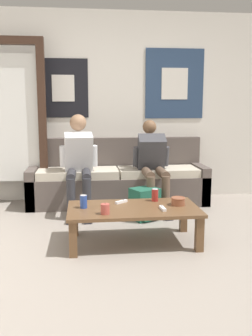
{
  "coord_description": "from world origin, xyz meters",
  "views": [
    {
      "loc": [
        -0.44,
        -2.89,
        1.31
      ],
      "look_at": [
        0.01,
        1.07,
        0.63
      ],
      "focal_mm": 40.0,
      "sensor_mm": 36.0,
      "label": 1
    }
  ],
  "objects_px": {
    "drink_can_red": "(155,195)",
    "game_controller_near_left": "(163,208)",
    "couch": "(118,181)",
    "person_seated_adult": "(79,160)",
    "person_seated_teen": "(153,161)",
    "game_controller_near_right": "(121,202)",
    "ceramic_bowl": "(178,201)",
    "coffee_table": "(133,213)",
    "pillar_candle": "(105,209)",
    "backpack": "(145,205)",
    "drink_can_blue": "(84,202)"
  },
  "relations": [
    {
      "from": "pillar_candle",
      "to": "ceramic_bowl",
      "type": "bearing_deg",
      "value": 17.14
    },
    {
      "from": "drink_can_blue",
      "to": "game_controller_near_right",
      "type": "xyz_separation_m",
      "value": [
        0.37,
        0.14,
        -0.05
      ]
    },
    {
      "from": "coffee_table",
      "to": "game_controller_near_right",
      "type": "bearing_deg",
      "value": 118.71
    },
    {
      "from": "pillar_candle",
      "to": "drink_can_red",
      "type": "relative_size",
      "value": 0.85
    },
    {
      "from": "backpack",
      "to": "couch",
      "type": "bearing_deg",
      "value": 107.5
    },
    {
      "from": "pillar_candle",
      "to": "drink_can_blue",
      "type": "xyz_separation_m",
      "value": [
        -0.19,
        0.22,
        0.02
      ]
    },
    {
      "from": "ceramic_bowl",
      "to": "coffee_table",
      "type": "bearing_deg",
      "value": -175.39
    },
    {
      "from": "person_seated_teen",
      "to": "backpack",
      "type": "height_order",
      "value": "person_seated_teen"
    },
    {
      "from": "person_seated_adult",
      "to": "ceramic_bowl",
      "type": "height_order",
      "value": "person_seated_adult"
    },
    {
      "from": "drink_can_red",
      "to": "pillar_candle",
      "type": "bearing_deg",
      "value": -142.69
    },
    {
      "from": "backpack",
      "to": "game_controller_near_left",
      "type": "bearing_deg",
      "value": -88.35
    },
    {
      "from": "person_seated_teen",
      "to": "pillar_candle",
      "type": "xyz_separation_m",
      "value": [
        -0.68,
        -1.38,
        -0.21
      ]
    },
    {
      "from": "person_seated_teen",
      "to": "game_controller_near_right",
      "type": "relative_size",
      "value": 8.32
    },
    {
      "from": "drink_can_red",
      "to": "game_controller_near_left",
      "type": "xyz_separation_m",
      "value": [
        0.01,
        -0.32,
        -0.05
      ]
    },
    {
      "from": "ceramic_bowl",
      "to": "game_controller_near_right",
      "type": "relative_size",
      "value": 1.04
    },
    {
      "from": "drink_can_blue",
      "to": "game_controller_near_right",
      "type": "height_order",
      "value": "drink_can_blue"
    },
    {
      "from": "backpack",
      "to": "game_controller_near_left",
      "type": "height_order",
      "value": "game_controller_near_left"
    },
    {
      "from": "person_seated_teen",
      "to": "drink_can_blue",
      "type": "distance_m",
      "value": 1.46
    },
    {
      "from": "person_seated_teen",
      "to": "game_controller_near_right",
      "type": "xyz_separation_m",
      "value": [
        -0.5,
        -1.01,
        -0.24
      ]
    },
    {
      "from": "couch",
      "to": "backpack",
      "type": "xyz_separation_m",
      "value": [
        0.25,
        -0.78,
        -0.12
      ]
    },
    {
      "from": "pillar_candle",
      "to": "game_controller_near_left",
      "type": "bearing_deg",
      "value": 8.82
    },
    {
      "from": "coffee_table",
      "to": "backpack",
      "type": "distance_m",
      "value": 0.77
    },
    {
      "from": "person_seated_teen",
      "to": "ceramic_bowl",
      "type": "xyz_separation_m",
      "value": [
        0.04,
        -1.15,
        -0.21
      ]
    },
    {
      "from": "game_controller_near_left",
      "to": "backpack",
      "type": "bearing_deg",
      "value": 91.65
    },
    {
      "from": "backpack",
      "to": "person_seated_teen",
      "type": "bearing_deg",
      "value": 69.94
    },
    {
      "from": "person_seated_adult",
      "to": "ceramic_bowl",
      "type": "distance_m",
      "value": 1.51
    },
    {
      "from": "couch",
      "to": "ceramic_bowl",
      "type": "relative_size",
      "value": 16.86
    },
    {
      "from": "drink_can_blue",
      "to": "person_seated_adult",
      "type": "bearing_deg",
      "value": 92.7
    },
    {
      "from": "person_seated_adult",
      "to": "game_controller_near_left",
      "type": "bearing_deg",
      "value": -58.44
    },
    {
      "from": "backpack",
      "to": "drink_can_red",
      "type": "distance_m",
      "value": 0.57
    },
    {
      "from": "game_controller_near_left",
      "to": "drink_can_red",
      "type": "bearing_deg",
      "value": 92.14
    },
    {
      "from": "game_controller_near_left",
      "to": "ceramic_bowl",
      "type": "bearing_deg",
      "value": 37.21
    },
    {
      "from": "coffee_table",
      "to": "game_controller_near_right",
      "type": "relative_size",
      "value": 9.23
    },
    {
      "from": "pillar_candle",
      "to": "game_controller_near_left",
      "type": "relative_size",
      "value": 0.72
    },
    {
      "from": "couch",
      "to": "ceramic_bowl",
      "type": "distance_m",
      "value": 1.54
    },
    {
      "from": "coffee_table",
      "to": "ceramic_bowl",
      "type": "distance_m",
      "value": 0.45
    },
    {
      "from": "game_controller_near_right",
      "to": "drink_can_blue",
      "type": "bearing_deg",
      "value": -158.61
    },
    {
      "from": "coffee_table",
      "to": "drink_can_blue",
      "type": "height_order",
      "value": "drink_can_blue"
    },
    {
      "from": "drink_can_red",
      "to": "person_seated_adult",
      "type": "bearing_deg",
      "value": 128.87
    },
    {
      "from": "backpack",
      "to": "drink_can_blue",
      "type": "bearing_deg",
      "value": -135.34
    },
    {
      "from": "coffee_table",
      "to": "person_seated_adult",
      "type": "height_order",
      "value": "person_seated_adult"
    },
    {
      "from": "coffee_table",
      "to": "couch",
      "type": "bearing_deg",
      "value": 90.4
    },
    {
      "from": "backpack",
      "to": "drink_can_red",
      "type": "relative_size",
      "value": 2.98
    },
    {
      "from": "person_seated_adult",
      "to": "ceramic_bowl",
      "type": "xyz_separation_m",
      "value": [
        0.96,
        -1.13,
        -0.25
      ]
    },
    {
      "from": "drink_can_red",
      "to": "drink_can_blue",
      "type": "bearing_deg",
      "value": -165.79
    },
    {
      "from": "pillar_candle",
      "to": "person_seated_adult",
      "type": "bearing_deg",
      "value": 100.18
    },
    {
      "from": "backpack",
      "to": "drink_can_red",
      "type": "bearing_deg",
      "value": -88.65
    },
    {
      "from": "pillar_candle",
      "to": "drink_can_red",
      "type": "bearing_deg",
      "value": 37.31
    },
    {
      "from": "game_controller_near_left",
      "to": "game_controller_near_right",
      "type": "xyz_separation_m",
      "value": [
        -0.36,
        0.28,
        0.0
      ]
    },
    {
      "from": "couch",
      "to": "person_seated_adult",
      "type": "distance_m",
      "value": 0.71
    }
  ]
}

